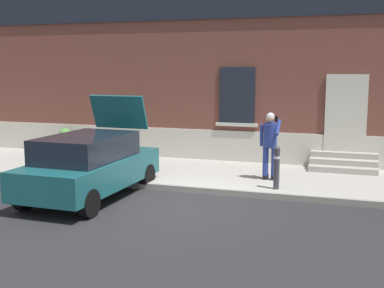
{
  "coord_description": "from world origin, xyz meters",
  "views": [
    {
      "loc": [
        3.64,
        -10.32,
        3.01
      ],
      "look_at": [
        -0.3,
        1.6,
        1.1
      ],
      "focal_mm": 46.56,
      "sensor_mm": 36.0,
      "label": 1
    }
  ],
  "objects_px": {
    "bollard_near_person": "(277,166)",
    "planter_terracotta": "(65,140)",
    "person_on_phone": "(270,142)",
    "planter_cream": "(118,144)",
    "hatchback_car_teal": "(90,164)"
  },
  "relations": [
    {
      "from": "bollard_near_person",
      "to": "person_on_phone",
      "type": "distance_m",
      "value": 1.1
    },
    {
      "from": "hatchback_car_teal",
      "to": "planter_cream",
      "type": "distance_m",
      "value": 4.38
    },
    {
      "from": "planter_terracotta",
      "to": "hatchback_car_teal",
      "type": "bearing_deg",
      "value": -51.91
    },
    {
      "from": "hatchback_car_teal",
      "to": "person_on_phone",
      "type": "distance_m",
      "value": 4.58
    },
    {
      "from": "person_on_phone",
      "to": "planter_cream",
      "type": "height_order",
      "value": "person_on_phone"
    },
    {
      "from": "person_on_phone",
      "to": "planter_terracotta",
      "type": "bearing_deg",
      "value": 160.4
    },
    {
      "from": "hatchback_car_teal",
      "to": "bollard_near_person",
      "type": "distance_m",
      "value": 4.4
    },
    {
      "from": "hatchback_car_teal",
      "to": "planter_cream",
      "type": "height_order",
      "value": "hatchback_car_teal"
    },
    {
      "from": "planter_terracotta",
      "to": "bollard_near_person",
      "type": "bearing_deg",
      "value": -20.6
    },
    {
      "from": "bollard_near_person",
      "to": "person_on_phone",
      "type": "bearing_deg",
      "value": 108.89
    },
    {
      "from": "hatchback_car_teal",
      "to": "person_on_phone",
      "type": "bearing_deg",
      "value": 34.36
    },
    {
      "from": "bollard_near_person",
      "to": "planter_cream",
      "type": "distance_m",
      "value": 6.02
    },
    {
      "from": "hatchback_car_teal",
      "to": "bollard_near_person",
      "type": "height_order",
      "value": "hatchback_car_teal"
    },
    {
      "from": "bollard_near_person",
      "to": "planter_terracotta",
      "type": "distance_m",
      "value": 8.13
    },
    {
      "from": "person_on_phone",
      "to": "planter_terracotta",
      "type": "distance_m",
      "value": 7.55
    }
  ]
}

